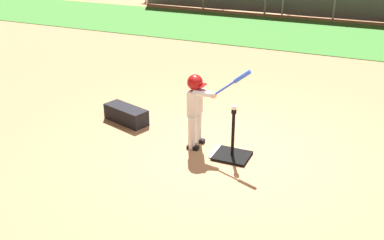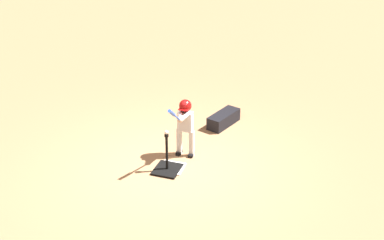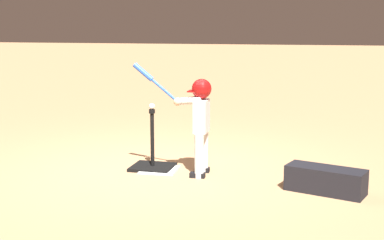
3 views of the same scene
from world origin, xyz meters
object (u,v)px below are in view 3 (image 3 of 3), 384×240
at_px(batter_child, 199,114).
at_px(baseball, 152,106).
at_px(batting_tee, 153,162).
at_px(equipment_bag, 325,180).

relative_size(batter_child, baseball, 18.25).
bearing_deg(batter_child, batting_tee, -11.14).
distance_m(baseball, equipment_bag, 2.28).
height_order(batting_tee, baseball, baseball).
bearing_deg(equipment_bag, batter_child, 4.63).
height_order(batter_child, baseball, batter_child).
xyz_separation_m(batting_tee, batter_child, (-0.63, 0.12, 0.66)).
bearing_deg(equipment_bag, batting_tee, 5.19).
distance_m(batting_tee, baseball, 0.72).
height_order(baseball, equipment_bag, baseball).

